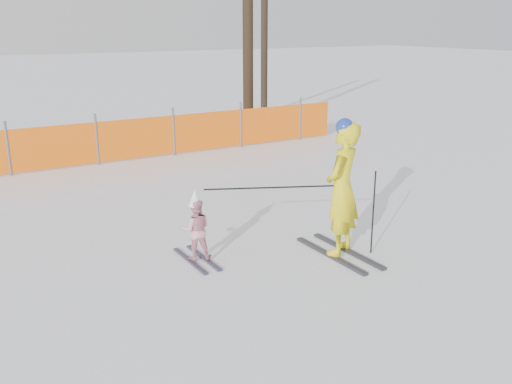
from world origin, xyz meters
TOP-DOWN VIEW (x-y plane):
  - ground at (0.00, 0.00)m, footprint 120.00×120.00m
  - adult at (1.11, -0.07)m, footprint 0.86×1.59m
  - child at (-0.81, 0.83)m, footprint 0.53×1.06m
  - ski_poles at (0.72, 0.12)m, footprint 2.27×1.07m
  - safety_fence at (-1.88, 7.36)m, footprint 17.04×0.06m
  - tree_trunks at (5.74, 10.14)m, footprint 2.63×3.11m

SIDE VIEW (x-z plane):
  - ground at x=0.00m, z-range 0.00..0.00m
  - child at x=-0.81m, z-range -0.05..1.03m
  - safety_fence at x=-1.88m, z-range -0.07..1.18m
  - ski_poles at x=0.72m, z-range 0.26..1.53m
  - adult at x=1.11m, z-range 0.00..2.05m
  - tree_trunks at x=5.74m, z-range -0.25..6.34m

